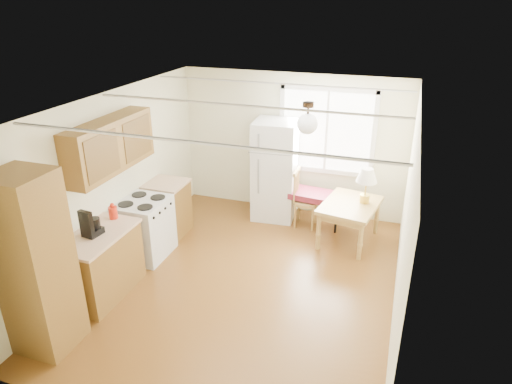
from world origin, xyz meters
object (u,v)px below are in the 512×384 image
at_px(dining_table, 350,209).
at_px(chair, 301,194).
at_px(refrigerator, 275,170).
at_px(bench, 307,195).

height_order(dining_table, chair, chair).
relative_size(refrigerator, bench, 1.28).
bearing_deg(dining_table, chair, 170.81).
bearing_deg(chair, dining_table, -19.88).
distance_m(refrigerator, chair, 0.64).
bearing_deg(chair, bench, 50.54).
relative_size(bench, chair, 1.36).
height_order(refrigerator, chair, refrigerator).
bearing_deg(dining_table, refrigerator, 169.37).
xyz_separation_m(refrigerator, chair, (0.52, -0.22, -0.30)).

